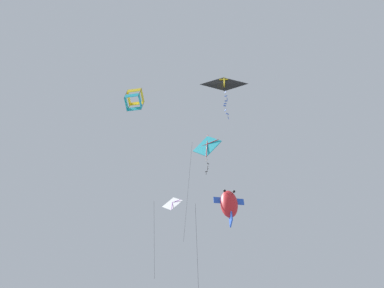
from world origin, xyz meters
TOP-DOWN VIEW (x-y plane):
  - kite_delta_near_left at (0.04, -4.86)m, footprint 1.77×1.85m
  - kite_box_highest at (-2.96, 0.34)m, footprint 1.71×1.61m
  - kite_diamond_far_centre at (0.64, 0.23)m, footprint 1.84×1.67m
  - kite_diamond_near_right at (3.28, -0.36)m, footprint 2.38×2.76m
  - kite_fish_upper_right at (0.14, -4.51)m, footprint 3.02×2.77m

SIDE VIEW (x-z plane):
  - kite_fish_upper_right at x=0.14m, z-range 9.83..19.18m
  - kite_diamond_far_centre at x=0.64m, z-range 14.57..19.85m
  - kite_diamond_near_right at x=3.28m, z-range 19.05..27.75m
  - kite_delta_near_left at x=0.04m, z-range 21.67..25.64m
  - kite_box_highest at x=-2.96m, z-range 22.99..24.73m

